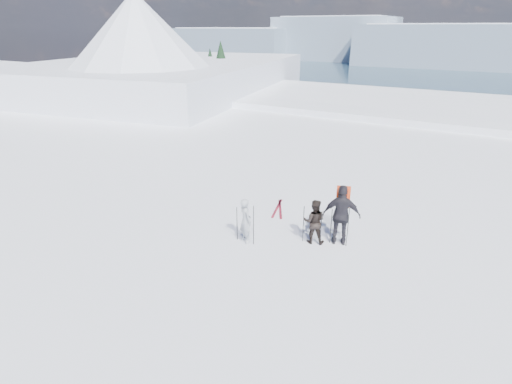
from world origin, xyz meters
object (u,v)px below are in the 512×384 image
skier_grey (246,220)px  skier_dark (314,221)px  skis_loose (279,209)px  skier_pack (342,215)px

skier_grey → skier_dark: 2.20m
skier_dark → skis_loose: size_ratio=0.90×
skier_grey → skier_dark: (1.94, 1.04, -0.01)m
skier_dark → skier_pack: (0.78, 0.35, 0.26)m
skier_grey → skier_pack: 3.06m
skier_grey → skier_dark: bearing=-117.7°
skier_pack → skier_dark: bearing=7.0°
skis_loose → skier_grey: bearing=-86.3°
skier_dark → skier_pack: 0.89m
skier_grey → skis_loose: bearing=-52.1°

